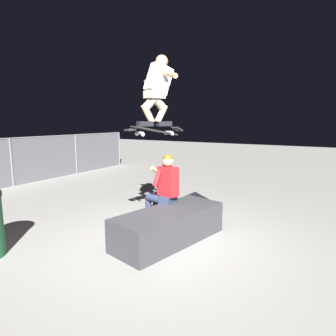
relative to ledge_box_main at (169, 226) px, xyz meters
name	(u,v)px	position (x,y,z in m)	size (l,w,h in m)	color
ground_plane	(160,243)	(-0.15, 0.07, -0.25)	(40.00, 40.00, 0.00)	gray
ledge_box_main	(169,226)	(0.00, 0.00, 0.00)	(1.90, 0.74, 0.50)	#38383D
person_sitting_on_ledge	(163,188)	(0.40, 0.35, 0.50)	(0.59, 0.78, 1.34)	#2D3856
skateboard	(155,131)	(0.19, 0.38, 1.48)	(1.01, 0.61, 0.16)	black
skater_airborne	(157,87)	(0.24, 0.36, 2.17)	(0.63, 0.84, 1.12)	black
kicker_ramp	(184,206)	(1.64, 0.58, -0.20)	(1.24, 1.22, 0.33)	black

